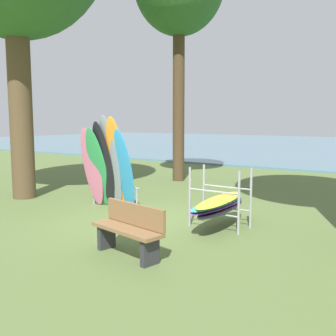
% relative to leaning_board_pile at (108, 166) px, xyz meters
% --- Properties ---
extents(ground_plane, '(80.00, 80.00, 0.00)m').
position_rel_leaning_board_pile_xyz_m(ground_plane, '(1.37, -0.29, -1.08)').
color(ground_plane, '#566B38').
extents(leaning_board_pile, '(1.57, 0.77, 2.35)m').
position_rel_leaning_board_pile_xyz_m(leaning_board_pile, '(0.00, 0.00, 0.00)').
color(leaning_board_pile, pink).
rests_on(leaning_board_pile, ground).
extents(board_storage_rack, '(1.15, 2.13, 1.25)m').
position_rel_leaning_board_pile_xyz_m(board_storage_rack, '(3.07, 0.04, -0.58)').
color(board_storage_rack, '#9EA0A5').
rests_on(board_storage_rack, ground).
extents(park_bench, '(1.45, 0.67, 0.85)m').
position_rel_leaning_board_pile_xyz_m(park_bench, '(2.63, -2.34, -0.62)').
color(park_bench, '#2D2D33').
rests_on(park_bench, ground).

